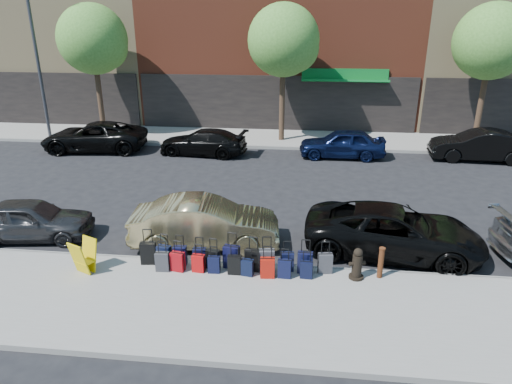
# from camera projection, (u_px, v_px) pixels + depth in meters

# --- Properties ---
(ground) EXTENTS (120.00, 120.00, 0.00)m
(ground) POSITION_uv_depth(u_px,v_px,m) (253.00, 206.00, 17.23)
(ground) COLOR black
(ground) RESTS_ON ground
(sidewalk_near) EXTENTS (60.00, 4.00, 0.15)m
(sidewalk_near) POSITION_uv_depth(u_px,v_px,m) (223.00, 306.00, 11.18)
(sidewalk_near) COLOR gray
(sidewalk_near) RESTS_ON ground
(sidewalk_far) EXTENTS (60.00, 4.00, 0.15)m
(sidewalk_far) POSITION_uv_depth(u_px,v_px,m) (273.00, 138.00, 26.47)
(sidewalk_far) COLOR gray
(sidewalk_far) RESTS_ON ground
(curb_near) EXTENTS (60.00, 0.08, 0.15)m
(curb_near) POSITION_uv_depth(u_px,v_px,m) (235.00, 264.00, 13.05)
(curb_near) COLOR gray
(curb_near) RESTS_ON ground
(curb_far) EXTENTS (60.00, 0.08, 0.15)m
(curb_far) POSITION_uv_depth(u_px,v_px,m) (270.00, 148.00, 24.60)
(curb_far) COLOR gray
(curb_far) RESTS_ON ground
(tree_left) EXTENTS (3.80, 3.80, 7.27)m
(tree_left) POSITION_uv_depth(u_px,v_px,m) (95.00, 41.00, 25.09)
(tree_left) COLOR black
(tree_left) RESTS_ON sidewalk_far
(tree_center) EXTENTS (3.80, 3.80, 7.27)m
(tree_center) POSITION_uv_depth(u_px,v_px,m) (286.00, 42.00, 24.01)
(tree_center) COLOR black
(tree_center) RESTS_ON sidewalk_far
(tree_right) EXTENTS (3.80, 3.80, 7.27)m
(tree_right) POSITION_uv_depth(u_px,v_px,m) (494.00, 44.00, 22.94)
(tree_right) COLOR black
(tree_right) RESTS_ON sidewalk_far
(streetlight) EXTENTS (2.59, 0.18, 8.00)m
(streetlight) POSITION_uv_depth(u_px,v_px,m) (40.00, 56.00, 25.01)
(streetlight) COLOR #333338
(streetlight) RESTS_ON sidewalk_far
(suitcase_front_0) EXTENTS (0.46, 0.28, 1.04)m
(suitcase_front_0) POSITION_uv_depth(u_px,v_px,m) (149.00, 253.00, 12.87)
(suitcase_front_0) COLOR black
(suitcase_front_0) RESTS_ON sidewalk_near
(suitcase_front_1) EXTENTS (0.42, 0.28, 0.93)m
(suitcase_front_1) POSITION_uv_depth(u_px,v_px,m) (164.00, 255.00, 12.81)
(suitcase_front_1) COLOR black
(suitcase_front_1) RESTS_ON sidewalk_near
(suitcase_front_2) EXTENTS (0.37, 0.21, 0.89)m
(suitcase_front_2) POSITION_uv_depth(u_px,v_px,m) (180.00, 255.00, 12.83)
(suitcase_front_2) COLOR black
(suitcase_front_2) RESTS_ON sidewalk_near
(suitcase_front_3) EXTENTS (0.38, 0.22, 0.88)m
(suitcase_front_3) POSITION_uv_depth(u_px,v_px,m) (200.00, 257.00, 12.74)
(suitcase_front_3) COLOR black
(suitcase_front_3) RESTS_ON sidewalk_near
(suitcase_front_4) EXTENTS (0.40, 0.26, 0.88)m
(suitcase_front_4) POSITION_uv_depth(u_px,v_px,m) (213.00, 259.00, 12.65)
(suitcase_front_4) COLOR black
(suitcase_front_4) RESTS_ON sidewalk_near
(suitcase_front_5) EXTENTS (0.47, 0.32, 1.05)m
(suitcase_front_5) POSITION_uv_depth(u_px,v_px,m) (232.00, 257.00, 12.65)
(suitcase_front_5) COLOR black
(suitcase_front_5) RESTS_ON sidewalk_near
(suitcase_front_6) EXTENTS (0.44, 0.28, 0.99)m
(suitcase_front_6) POSITION_uv_depth(u_px,v_px,m) (253.00, 260.00, 12.53)
(suitcase_front_6) COLOR black
(suitcase_front_6) RESTS_ON sidewalk_near
(suitcase_front_7) EXTENTS (0.44, 0.28, 1.00)m
(suitcase_front_7) POSITION_uv_depth(u_px,v_px,m) (267.00, 260.00, 12.52)
(suitcase_front_7) COLOR #404046
(suitcase_front_7) RESTS_ON sidewalk_near
(suitcase_front_8) EXTENTS (0.38, 0.24, 0.87)m
(suitcase_front_8) POSITION_uv_depth(u_px,v_px,m) (287.00, 262.00, 12.52)
(suitcase_front_8) COLOR black
(suitcase_front_8) RESTS_ON sidewalk_near
(suitcase_front_9) EXTENTS (0.41, 0.24, 0.97)m
(suitcase_front_9) POSITION_uv_depth(u_px,v_px,m) (305.00, 262.00, 12.42)
(suitcase_front_9) COLOR black
(suitcase_front_9) RESTS_ON sidewalk_near
(suitcase_front_10) EXTENTS (0.41, 0.27, 0.92)m
(suitcase_front_10) POSITION_uv_depth(u_px,v_px,m) (325.00, 263.00, 12.41)
(suitcase_front_10) COLOR #36363B
(suitcase_front_10) RESTS_ON sidewalk_near
(suitcase_back_1) EXTENTS (0.38, 0.23, 0.88)m
(suitcase_back_1) POSITION_uv_depth(u_px,v_px,m) (162.00, 261.00, 12.52)
(suitcase_back_1) COLOR #333337
(suitcase_back_1) RESTS_ON sidewalk_near
(suitcase_back_2) EXTENTS (0.40, 0.28, 0.88)m
(suitcase_back_2) POSITION_uv_depth(u_px,v_px,m) (178.00, 261.00, 12.52)
(suitcase_back_2) COLOR maroon
(suitcase_back_2) RESTS_ON sidewalk_near
(suitcase_back_3) EXTENTS (0.36, 0.23, 0.81)m
(suitcase_back_3) POSITION_uv_depth(u_px,v_px,m) (198.00, 263.00, 12.48)
(suitcase_back_3) COLOR #B00B0C
(suitcase_back_3) RESTS_ON sidewalk_near
(suitcase_back_4) EXTENTS (0.33, 0.20, 0.77)m
(suitcase_back_4) POSITION_uv_depth(u_px,v_px,m) (214.00, 264.00, 12.43)
(suitcase_back_4) COLOR black
(suitcase_back_4) RESTS_ON sidewalk_near
(suitcase_back_5) EXTENTS (0.36, 0.21, 0.86)m
(suitcase_back_5) POSITION_uv_depth(u_px,v_px,m) (235.00, 265.00, 12.37)
(suitcase_back_5) COLOR black
(suitcase_back_5) RESTS_ON sidewalk_near
(suitcase_back_6) EXTENTS (0.35, 0.24, 0.76)m
(suitcase_back_6) POSITION_uv_depth(u_px,v_px,m) (247.00, 267.00, 12.30)
(suitcase_back_6) COLOR black
(suitcase_back_6) RESTS_ON sidewalk_near
(suitcase_back_7) EXTENTS (0.40, 0.25, 0.90)m
(suitcase_back_7) POSITION_uv_depth(u_px,v_px,m) (267.00, 268.00, 12.20)
(suitcase_back_7) COLOR #A2140A
(suitcase_back_7) RESTS_ON sidewalk_near
(suitcase_back_8) EXTENTS (0.36, 0.21, 0.83)m
(suitcase_back_8) POSITION_uv_depth(u_px,v_px,m) (284.00, 269.00, 12.19)
(suitcase_back_8) COLOR black
(suitcase_back_8) RESTS_ON sidewalk_near
(suitcase_back_9) EXTENTS (0.34, 0.21, 0.78)m
(suitcase_back_9) POSITION_uv_depth(u_px,v_px,m) (306.00, 269.00, 12.18)
(suitcase_back_9) COLOR black
(suitcase_back_9) RESTS_ON sidewalk_near
(fire_hydrant) EXTENTS (0.46, 0.40, 0.88)m
(fire_hydrant) POSITION_uv_depth(u_px,v_px,m) (357.00, 265.00, 12.11)
(fire_hydrant) COLOR black
(fire_hydrant) RESTS_ON sidewalk_near
(bollard) EXTENTS (0.16, 0.16, 0.88)m
(bollard) POSITION_uv_depth(u_px,v_px,m) (381.00, 262.00, 12.12)
(bollard) COLOR #38190C
(bollard) RESTS_ON sidewalk_near
(display_rack) EXTENTS (0.72, 0.74, 0.94)m
(display_rack) POSITION_uv_depth(u_px,v_px,m) (84.00, 257.00, 12.38)
(display_rack) COLOR #DABB0C
(display_rack) RESTS_ON sidewalk_near
(car_near_0) EXTENTS (4.03, 2.05, 1.32)m
(car_near_0) POSITION_uv_depth(u_px,v_px,m) (30.00, 219.00, 14.54)
(car_near_0) COLOR #323134
(car_near_0) RESTS_ON ground
(car_near_1) EXTENTS (4.69, 2.04, 1.50)m
(car_near_1) POSITION_uv_depth(u_px,v_px,m) (205.00, 223.00, 14.07)
(car_near_1) COLOR tan
(car_near_1) RESTS_ON ground
(car_near_2) EXTENTS (5.51, 3.09, 1.45)m
(car_near_2) POSITION_uv_depth(u_px,v_px,m) (394.00, 231.00, 13.60)
(car_near_2) COLOR black
(car_near_2) RESTS_ON ground
(car_far_0) EXTENTS (5.62, 3.02, 1.50)m
(car_far_0) POSITION_uv_depth(u_px,v_px,m) (94.00, 137.00, 24.12)
(car_far_0) COLOR black
(car_far_0) RESTS_ON ground
(car_far_1) EXTENTS (4.69, 2.31, 1.31)m
(car_far_1) POSITION_uv_depth(u_px,v_px,m) (203.00, 142.00, 23.45)
(car_far_1) COLOR black
(car_far_1) RESTS_ON ground
(car_far_2) EXTENTS (4.27, 1.73, 1.45)m
(car_far_2) POSITION_uv_depth(u_px,v_px,m) (342.00, 143.00, 22.92)
(car_far_2) COLOR #0D173B
(car_far_2) RESTS_ON ground
(car_far_3) EXTENTS (4.71, 1.89, 1.52)m
(car_far_3) POSITION_uv_depth(u_px,v_px,m) (479.00, 145.00, 22.43)
(car_far_3) COLOR black
(car_far_3) RESTS_ON ground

